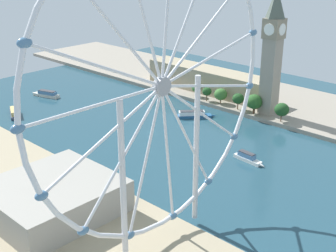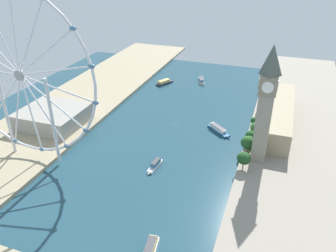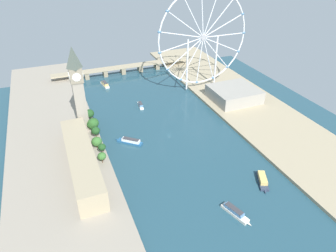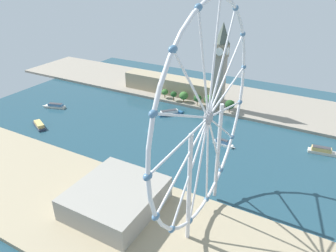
# 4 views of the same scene
# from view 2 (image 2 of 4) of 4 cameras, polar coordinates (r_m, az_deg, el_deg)

# --- Properties ---
(ground_plane) EXTENTS (397.37, 397.37, 0.00)m
(ground_plane) POSITION_cam_2_polar(r_m,az_deg,el_deg) (323.24, 1.16, 0.34)
(ground_plane) COLOR #234756
(riverbank_left) EXTENTS (90.00, 520.00, 3.00)m
(riverbank_left) POSITION_cam_2_polar(r_m,az_deg,el_deg) (311.02, 21.49, -2.66)
(riverbank_left) COLOR gray
(riverbank_left) RESTS_ON ground_plane
(riverbank_right) EXTENTS (90.00, 520.00, 3.00)m
(riverbank_right) POSITION_cam_2_polar(r_m,az_deg,el_deg) (370.39, -15.80, 3.24)
(riverbank_right) COLOR tan
(riverbank_right) RESTS_ON ground_plane
(clock_tower) EXTENTS (13.33, 13.33, 90.35)m
(clock_tower) POSITION_cam_2_polar(r_m,az_deg,el_deg) (252.95, 16.15, 3.56)
(clock_tower) COLOR gray
(clock_tower) RESTS_ON riverbank_left
(parliament_block) EXTENTS (22.00, 117.12, 19.40)m
(parliament_block) POSITION_cam_2_polar(r_m,az_deg,el_deg) (328.83, 18.34, 1.81)
(parliament_block) COLOR tan
(parliament_block) RESTS_ON riverbank_left
(tree_row_embankment) EXTENTS (13.70, 89.56, 14.76)m
(tree_row_embankment) POSITION_cam_2_polar(r_m,az_deg,el_deg) (284.84, 13.81, -2.00)
(tree_row_embankment) COLOR #513823
(tree_row_embankment) RESTS_ON riverbank_left
(ferris_wheel) EXTENTS (124.34, 3.20, 129.20)m
(ferris_wheel) POSITION_cam_2_polar(r_m,az_deg,el_deg) (261.41, -23.73, 7.74)
(ferris_wheel) COLOR silver
(ferris_wheel) RESTS_ON riverbank_right
(riverside_hall) EXTENTS (55.65, 51.52, 15.15)m
(riverside_hall) POSITION_cam_2_polar(r_m,az_deg,el_deg) (331.29, -18.83, 1.51)
(riverside_hall) COLOR gray
(riverside_hall) RESTS_ON riverbank_right
(tour_boat_0) EXTENTS (12.51, 27.72, 5.33)m
(tour_boat_0) POSITION_cam_2_polar(r_m,az_deg,el_deg) (429.57, 5.69, 7.72)
(tour_boat_0) COLOR beige
(tour_boat_0) RESTS_ON ground_plane
(tour_boat_1) EXTENTS (6.24, 22.05, 5.44)m
(tour_boat_1) POSITION_cam_2_polar(r_m,az_deg,el_deg) (260.23, -2.21, -6.62)
(tour_boat_1) COLOR white
(tour_boat_1) RESTS_ON ground_plane
(tour_boat_2) EXTENTS (8.97, 26.87, 6.09)m
(tour_boat_2) POSITION_cam_2_polar(r_m,az_deg,el_deg) (197.17, -3.10, -20.38)
(tour_boat_2) COLOR beige
(tour_boat_2) RESTS_ON ground_plane
(tour_boat_3) EXTENTS (25.67, 23.28, 5.20)m
(tour_boat_3) POSITION_cam_2_polar(r_m,az_deg,el_deg) (311.99, 8.52, -0.61)
(tour_boat_3) COLOR #235684
(tour_boat_3) RESTS_ON ground_plane
(tour_boat_4) EXTENTS (16.54, 26.67, 5.22)m
(tour_boat_4) POSITION_cam_2_polar(r_m,az_deg,el_deg) (420.61, -0.60, 7.41)
(tour_boat_4) COLOR #2D384C
(tour_boat_4) RESTS_ON ground_plane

